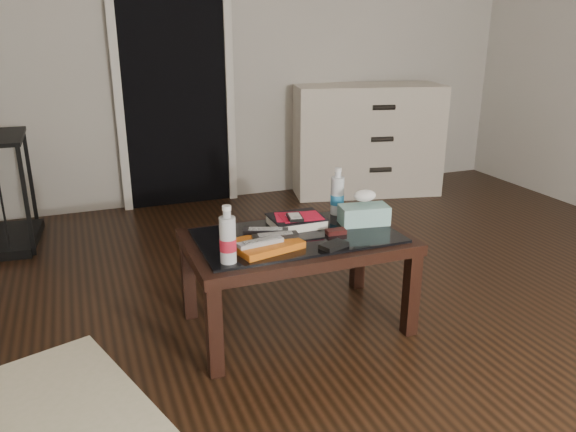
% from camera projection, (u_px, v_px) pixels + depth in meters
% --- Properties ---
extents(ground, '(5.00, 5.00, 0.00)m').
position_uv_depth(ground, '(378.00, 350.00, 2.49)').
color(ground, black).
rests_on(ground, ground).
extents(doorway, '(0.90, 0.08, 2.07)m').
position_uv_depth(doorway, '(174.00, 72.00, 4.20)').
color(doorway, black).
rests_on(doorway, ground).
extents(coffee_table, '(1.00, 0.60, 0.46)m').
position_uv_depth(coffee_table, '(297.00, 248.00, 2.57)').
color(coffee_table, black).
rests_on(coffee_table, ground).
extents(dresser, '(1.28, 0.75, 0.90)m').
position_uv_depth(dresser, '(366.00, 139.00, 4.69)').
color(dresser, beige).
rests_on(dresser, ground).
extents(magazines, '(0.32, 0.27, 0.03)m').
position_uv_depth(magazines, '(265.00, 244.00, 2.40)').
color(magazines, '#CC5E13').
rests_on(magazines, coffee_table).
extents(remote_silver, '(0.21, 0.08, 0.02)m').
position_uv_depth(remote_silver, '(260.00, 242.00, 2.35)').
color(remote_silver, '#9D9EA2').
rests_on(remote_silver, magazines).
extents(remote_black_front, '(0.20, 0.07, 0.02)m').
position_uv_depth(remote_black_front, '(275.00, 236.00, 2.42)').
color(remote_black_front, black).
rests_on(remote_black_front, magazines).
extents(remote_black_back, '(0.20, 0.12, 0.02)m').
position_uv_depth(remote_black_back, '(266.00, 231.00, 2.48)').
color(remote_black_back, black).
rests_on(remote_black_back, magazines).
extents(textbook, '(0.25, 0.20, 0.05)m').
position_uv_depth(textbook, '(296.00, 221.00, 2.66)').
color(textbook, black).
rests_on(textbook, coffee_table).
extents(dvd_mailers, '(0.22, 0.18, 0.01)m').
position_uv_depth(dvd_mailers, '(296.00, 216.00, 2.64)').
color(dvd_mailers, red).
rests_on(dvd_mailers, textbook).
extents(ipod, '(0.08, 0.11, 0.02)m').
position_uv_depth(ipod, '(295.00, 217.00, 2.60)').
color(ipod, black).
rests_on(ipod, dvd_mailers).
extents(flip_phone, '(0.09, 0.05, 0.02)m').
position_uv_depth(flip_phone, '(336.00, 232.00, 2.55)').
color(flip_phone, black).
rests_on(flip_phone, coffee_table).
extents(wallet, '(0.14, 0.11, 0.02)m').
position_uv_depth(wallet, '(334.00, 245.00, 2.40)').
color(wallet, black).
rests_on(wallet, coffee_table).
extents(water_bottle_left, '(0.08, 0.08, 0.24)m').
position_uv_depth(water_bottle_left, '(228.00, 234.00, 2.22)').
color(water_bottle_left, silver).
rests_on(water_bottle_left, coffee_table).
extents(water_bottle_right, '(0.08, 0.08, 0.24)m').
position_uv_depth(water_bottle_right, '(337.00, 191.00, 2.79)').
color(water_bottle_right, silver).
rests_on(water_bottle_right, coffee_table).
extents(tissue_box, '(0.25, 0.15, 0.09)m').
position_uv_depth(tissue_box, '(364.00, 215.00, 2.68)').
color(tissue_box, teal).
rests_on(tissue_box, coffee_table).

